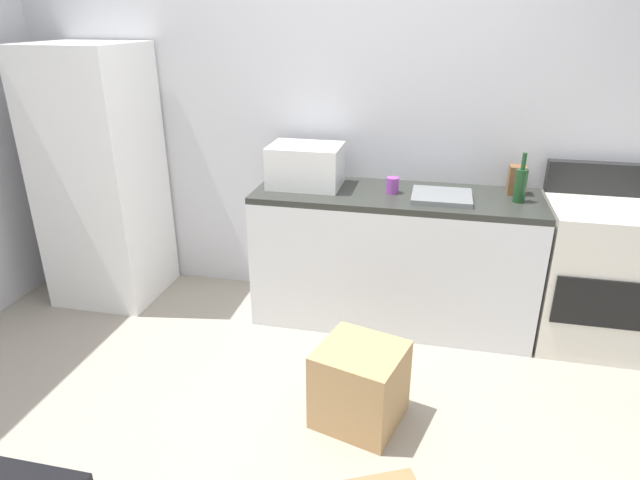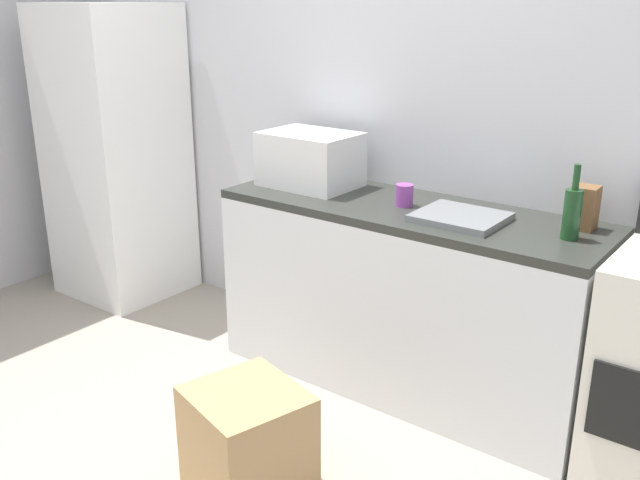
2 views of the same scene
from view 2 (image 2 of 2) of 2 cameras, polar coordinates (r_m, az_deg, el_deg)
name	(u,v)px [view 2 (image 2 of 2)]	position (r m, az deg, el deg)	size (l,w,h in m)	color
wall_back	(396,104)	(3.57, 6.19, 10.98)	(5.00, 0.10, 2.60)	silver
kitchen_counter	(405,297)	(3.36, 6.96, -4.68)	(1.80, 0.60, 0.90)	silver
refrigerator	(116,154)	(4.52, -16.27, 6.74)	(0.68, 0.66, 1.78)	white
microwave	(310,159)	(3.52, -0.79, 6.60)	(0.46, 0.34, 0.27)	white
sink_basin	(460,217)	(3.04, 11.39, 1.83)	(0.36, 0.32, 0.03)	slate
wine_bottle	(572,212)	(2.89, 19.88, 2.15)	(0.07, 0.07, 0.30)	#193F1E
coffee_mug	(404,195)	(3.21, 6.90, 3.65)	(0.08, 0.08, 0.10)	purple
knife_block	(584,208)	(3.05, 20.74, 2.49)	(0.10, 0.10, 0.18)	brown
cardboard_box_large	(248,442)	(2.76, -5.93, -16.06)	(0.41, 0.39, 0.42)	tan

